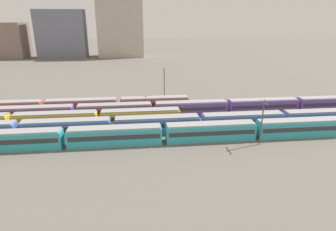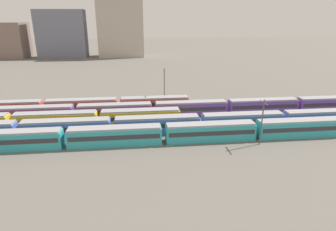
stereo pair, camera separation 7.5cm
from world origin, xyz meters
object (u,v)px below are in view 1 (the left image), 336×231
object	(u,v)px
train_track_3	(191,108)
train_track_4	(82,106)
train_track_0	(210,132)
train_track_1	(201,123)
catenary_pole_0	(262,120)
catenary_pole_1	(164,86)
train_track_2	(56,120)

from	to	relation	value
train_track_3	train_track_4	world-z (taller)	same
train_track_0	train_track_3	xyz separation A→B (m)	(-1.04, 15.60, 0.00)
train_track_1	catenary_pole_0	size ratio (longest dim) A/B	12.38
catenary_pole_1	train_track_1	bearing A→B (deg)	-71.60
train_track_1	train_track_4	size ratio (longest dim) A/B	2.02
train_track_4	catenary_pole_0	distance (m)	44.84
train_track_0	train_track_4	distance (m)	35.47
train_track_1	train_track_2	distance (m)	32.20
train_track_2	train_track_3	xyz separation A→B (m)	(31.60, 5.20, 0.00)
train_track_3	train_track_0	bearing A→B (deg)	-86.17
train_track_0	catenary_pole_0	bearing A→B (deg)	-17.47
train_track_2	catenary_pole_0	size ratio (longest dim) A/B	6.14
train_track_3	catenary_pole_1	size ratio (longest dim) A/B	8.67
train_track_2	catenary_pole_1	distance (m)	29.12
train_track_2	catenary_pole_1	world-z (taller)	catenary_pole_1
train_track_1	catenary_pole_1	bearing A→B (deg)	108.40
train_track_3	train_track_1	bearing A→B (deg)	-89.04
train_track_4	train_track_1	bearing A→B (deg)	-29.24
train_track_3	catenary_pole_1	bearing A→B (deg)	126.81
train_track_3	catenary_pole_0	xyz separation A→B (m)	(10.24, -18.49, 3.17)
train_track_0	catenary_pole_0	world-z (taller)	catenary_pole_0
catenary_pole_0	catenary_pole_1	world-z (taller)	catenary_pole_1
train_track_1	catenary_pole_1	size ratio (longest dim) A/B	10.42
train_track_0	train_track_1	xyz separation A→B (m)	(-0.87, 5.20, 0.00)
catenary_pole_0	catenary_pole_1	bearing A→B (deg)	121.47
train_track_4	catenary_pole_1	size ratio (longest dim) A/B	5.17
train_track_0	catenary_pole_0	size ratio (longest dim) A/B	10.30
train_track_0	catenary_pole_0	distance (m)	10.15
train_track_0	catenary_pole_1	world-z (taller)	catenary_pole_1
train_track_2	catenary_pole_0	world-z (taller)	catenary_pole_0
train_track_1	train_track_4	xyz separation A→B (m)	(-27.87, 15.60, -0.00)
train_track_0	train_track_3	distance (m)	15.63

